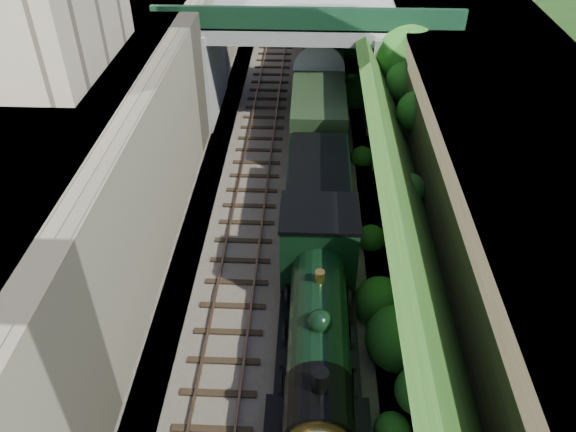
{
  "coord_description": "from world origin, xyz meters",
  "views": [
    {
      "loc": [
        0.74,
        -7.68,
        15.8
      ],
      "look_at": [
        0.0,
        9.81,
        2.63
      ],
      "focal_mm": 35.0,
      "sensor_mm": 36.0,
      "label": 1
    }
  ],
  "objects_px": {
    "locomotive": "(318,315)",
    "tree": "(408,55)",
    "road_bridge": "(315,49)",
    "tender": "(318,196)"
  },
  "relations": [
    {
      "from": "locomotive",
      "to": "tender",
      "type": "xyz_separation_m",
      "value": [
        -0.0,
        7.36,
        -0.27
      ]
    },
    {
      "from": "road_bridge",
      "to": "tree",
      "type": "height_order",
      "value": "road_bridge"
    },
    {
      "from": "road_bridge",
      "to": "tender",
      "type": "distance_m",
      "value": 11.58
    },
    {
      "from": "road_bridge",
      "to": "locomotive",
      "type": "distance_m",
      "value": 18.8
    },
    {
      "from": "locomotive",
      "to": "tender",
      "type": "height_order",
      "value": "locomotive"
    },
    {
      "from": "tender",
      "to": "tree",
      "type": "bearing_deg",
      "value": 62.31
    },
    {
      "from": "tree",
      "to": "locomotive",
      "type": "distance_m",
      "value": 17.23
    },
    {
      "from": "locomotive",
      "to": "tree",
      "type": "bearing_deg",
      "value": 73.91
    },
    {
      "from": "tree",
      "to": "road_bridge",
      "type": "bearing_deg",
      "value": 154.92
    },
    {
      "from": "road_bridge",
      "to": "tree",
      "type": "xyz_separation_m",
      "value": [
        4.97,
        -2.33,
        0.57
      ]
    }
  ]
}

